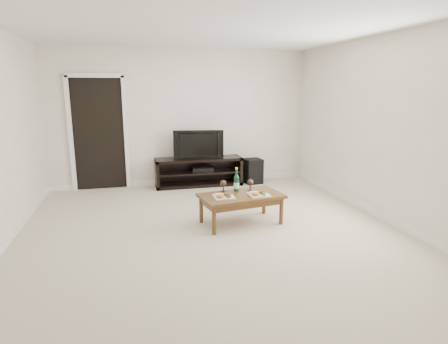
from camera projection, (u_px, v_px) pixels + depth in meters
floor at (212, 233)px, 4.92m from camera, size 5.50×5.50×0.00m
back_wall at (182, 118)px, 7.26m from camera, size 5.00×0.04×2.60m
ceiling at (211, 21)px, 4.35m from camera, size 5.00×5.50×0.04m
doorway at (99, 135)px, 6.92m from camera, size 0.90×0.02×2.05m
media_console at (199, 172)px, 7.28m from camera, size 1.67×0.45×0.55m
television at (198, 144)px, 7.16m from camera, size 0.95×0.27×0.55m
av_receiver at (203, 169)px, 7.28m from camera, size 0.44×0.36×0.08m
subwoofer at (253, 171)px, 7.49m from camera, size 0.37×0.37×0.49m
coffee_table at (241, 209)px, 5.23m from camera, size 1.21×0.78×0.42m
plate_left at (224, 195)px, 5.04m from camera, size 0.27×0.27×0.07m
plate_right at (259, 193)px, 5.14m from camera, size 0.27×0.27×0.07m
wine_bottle at (236, 179)px, 5.32m from camera, size 0.07×0.07×0.35m
goblet_left at (223, 186)px, 5.31m from camera, size 0.09×0.09×0.17m
goblet_right at (250, 185)px, 5.37m from camera, size 0.09×0.09×0.17m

